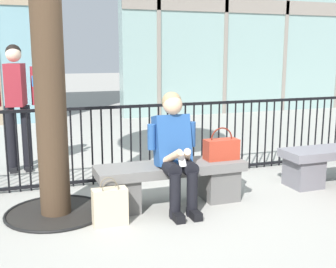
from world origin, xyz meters
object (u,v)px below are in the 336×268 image
Objects in this scene: handbag_on_bench at (221,149)px; shopping_bag at (110,206)px; seated_person_with_phone at (175,148)px; bystander_at_railing at (16,98)px; stone_bench at (171,180)px.

shopping_bag is (-1.31, -0.32, -0.39)m from handbag_on_bench.
seated_person_with_phone is at bearing 15.29° from shopping_bag.
shopping_bag is at bearing -71.22° from bystander_at_railing.
seated_person_with_phone reaches higher than shopping_bag.
stone_bench is at bearing 24.09° from shopping_bag.
stone_bench is 4.32× the size of handbag_on_bench.
bystander_at_railing is at bearing 127.65° from stone_bench.
stone_bench is 3.54× the size of shopping_bag.
handbag_on_bench is 0.22× the size of bystander_at_railing.
handbag_on_bench is 2.89m from bystander_at_railing.
stone_bench is 0.65m from handbag_on_bench.
stone_bench is at bearing -52.35° from bystander_at_railing.
shopping_bag is 0.26× the size of bystander_at_railing.
shopping_bag is at bearing -166.42° from handbag_on_bench.
handbag_on_bench is 0.82× the size of shopping_bag.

